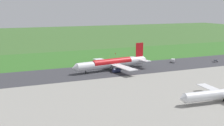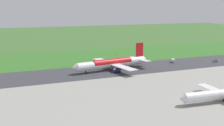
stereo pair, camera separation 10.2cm
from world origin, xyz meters
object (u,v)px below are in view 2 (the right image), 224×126
(service_truck_baggage, at_px, (173,61))
(traffic_cone_orange, at_px, (110,56))
(service_car_followme, at_px, (215,61))
(no_stopping_sign, at_px, (115,54))
(airliner_main, at_px, (113,63))

(service_truck_baggage, xyz_separation_m, traffic_cone_orange, (31.35, -42.03, -1.13))
(service_car_followme, distance_m, no_stopping_sign, 75.33)
(service_truck_baggage, bearing_deg, airliner_main, 6.78)
(service_car_followme, bearing_deg, no_stopping_sign, -42.15)
(airliner_main, xyz_separation_m, no_stopping_sign, (-22.07, -45.88, -2.92))
(service_truck_baggage, height_order, service_car_followme, service_truck_baggage)
(service_car_followme, bearing_deg, airliner_main, -3.44)
(airliner_main, relative_size, no_stopping_sign, 22.47)
(no_stopping_sign, relative_size, traffic_cone_orange, 4.37)
(airliner_main, relative_size, traffic_cone_orange, 98.30)
(traffic_cone_orange, bearing_deg, no_stopping_sign, 154.13)
(airliner_main, distance_m, service_truck_baggage, 49.70)
(airliner_main, xyz_separation_m, service_car_followme, (-77.91, 4.68, -3.51))
(airliner_main, distance_m, service_car_followme, 78.13)
(airliner_main, bearing_deg, service_car_followme, 176.56)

